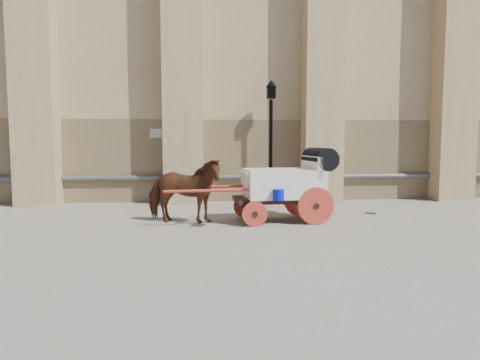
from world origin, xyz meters
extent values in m
plane|color=gray|center=(0.00, 0.00, 0.00)|extent=(90.00, 90.00, 0.00)
cube|color=olive|center=(2.00, 4.15, 1.50)|extent=(44.00, 0.35, 3.00)
cylinder|color=#59595B|center=(2.00, 3.88, 0.90)|extent=(42.00, 0.18, 0.18)
cube|color=beige|center=(-2.00, 3.97, 2.50)|extent=(0.42, 0.04, 0.32)
imported|color=brown|center=(-0.86, -0.17, 0.88)|extent=(2.23, 1.36, 1.76)
cube|color=black|center=(1.75, -0.08, 0.61)|extent=(2.52, 1.31, 0.13)
cube|color=white|center=(1.86, -0.07, 1.05)|extent=(2.21, 1.56, 0.78)
cube|color=white|center=(2.69, 0.00, 1.50)|extent=(0.28, 1.39, 0.61)
cube|color=white|center=(0.92, -0.15, 1.33)|extent=(0.49, 1.25, 0.11)
cylinder|color=black|center=(2.91, 0.02, 1.72)|extent=(0.74, 1.43, 0.62)
cylinder|color=red|center=(2.63, -0.70, 0.50)|extent=(1.00, 0.15, 1.00)
cylinder|color=red|center=(2.52, 0.67, 0.50)|extent=(1.00, 0.15, 1.00)
cylinder|color=red|center=(0.98, -0.84, 0.33)|extent=(0.67, 0.12, 0.66)
cylinder|color=red|center=(0.86, 0.53, 0.33)|extent=(0.67, 0.12, 0.66)
cylinder|color=red|center=(-0.03, -0.73, 0.94)|extent=(2.66, 0.30, 0.08)
cylinder|color=red|center=(-0.11, 0.26, 0.94)|extent=(2.66, 0.30, 0.08)
cylinder|color=#0814CC|center=(1.59, -0.87, 0.83)|extent=(0.29, 0.29, 0.29)
cylinder|color=black|center=(2.08, 3.36, 1.83)|extent=(0.12, 0.12, 3.67)
cone|color=black|center=(2.08, 3.36, 0.18)|extent=(0.37, 0.37, 0.37)
cube|color=black|center=(2.08, 3.36, 3.92)|extent=(0.29, 0.29, 0.43)
cone|color=black|center=(2.08, 3.36, 4.23)|extent=(0.41, 0.41, 0.24)
cube|color=black|center=(-0.48, -0.54, 0.01)|extent=(0.42, 0.42, 0.01)
cube|color=black|center=(4.78, 0.87, 0.01)|extent=(0.42, 0.42, 0.01)
camera|label=1|loc=(-0.40, -11.68, 2.20)|focal=32.00mm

